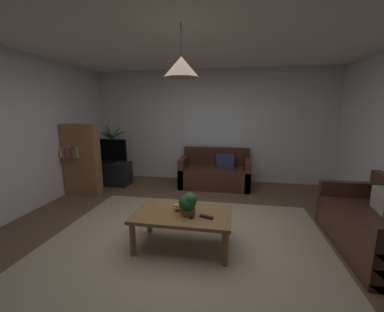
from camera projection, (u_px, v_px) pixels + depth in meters
The scene contains 19 objects.
floor at pixel (188, 239), 3.19m from camera, with size 5.47×5.51×0.02m, color brown.
rug at pixel (185, 246), 2.99m from camera, with size 3.56×3.03×0.01m, color tan.
wall_back at pixel (210, 126), 5.63m from camera, with size 5.59×0.06×2.56m, color silver.
ceiling at pixel (187, 28), 2.70m from camera, with size 5.47×5.51×0.02m, color white.
window_pane at pixel (212, 125), 5.59m from camera, with size 1.34×0.01×0.96m, color white.
couch_under_window at pixel (215, 174), 5.32m from camera, with size 1.49×0.81×0.82m.
couch_right_side at pixel (377, 229), 2.87m from camera, with size 0.81×1.55×0.82m.
coffee_table at pixel (182, 218), 2.92m from camera, with size 1.17×0.68×0.44m.
book_on_table_0 at pixel (180, 209), 2.99m from camera, with size 0.12×0.09×0.03m, color #B22D2D.
book_on_table_1 at pixel (180, 207), 2.99m from camera, with size 0.14×0.11×0.02m, color beige.
book_on_table_2 at pixel (180, 206), 2.98m from camera, with size 0.14×0.08×0.02m, color gold.
remote_on_table_0 at pixel (189, 215), 2.82m from camera, with size 0.05×0.16×0.02m, color black.
remote_on_table_1 at pixel (206, 217), 2.78m from camera, with size 0.05×0.16×0.02m, color black.
potted_plant_on_table at pixel (188, 203), 2.84m from camera, with size 0.22×0.20×0.27m.
tv_stand at pixel (110, 173), 5.45m from camera, with size 0.90×0.44×0.50m, color black.
tv at pixel (108, 151), 5.33m from camera, with size 0.87×0.16×0.54m.
potted_palm_corner at pixel (113, 156), 5.84m from camera, with size 0.76×0.85×1.36m.
bookshelf_corner at pixel (81, 160), 4.71m from camera, with size 0.70×0.31×1.40m.
pendant_lamp at pixel (181, 67), 2.59m from camera, with size 0.38×0.38×0.55m.
Camera 1 is at (0.56, -2.87, 1.67)m, focal length 22.59 mm.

